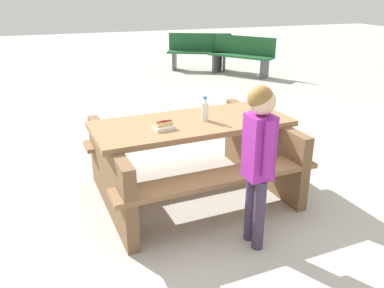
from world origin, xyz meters
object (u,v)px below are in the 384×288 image
Objects in this scene: hotdog_tray at (164,126)px; park_bench_mid at (199,51)px; picnic_table at (192,152)px; soda_bottle at (205,110)px; child_in_coat at (259,148)px; park_bench_near at (242,55)px.

park_bench_mid is at bearing -113.20° from hotdog_tray.
park_bench_mid reaches higher than picnic_table.
hotdog_tray is at bearing 15.37° from soda_bottle.
child_in_coat reaches higher than hotdog_tray.
hotdog_tray is at bearing 23.77° from picnic_table.
picnic_table is 5.79m from park_bench_near.
picnic_table is at bearing 59.24° from park_bench_near.
child_in_coat is 6.53m from park_bench_near.
picnic_table is 1.24× the size of park_bench_mid.
picnic_table is at bearing -8.19° from soda_bottle.
park_bench_mid is at bearing -107.06° from child_in_coat.
soda_bottle is at bearing 171.81° from picnic_table.
picnic_table is at bearing -156.23° from hotdog_tray.
hotdog_tray is at bearing 66.80° from park_bench_mid.
child_in_coat is 0.89× the size of park_bench_near.
park_bench_mid is (-2.14, -5.85, -0.40)m from soda_bottle.
hotdog_tray reaches higher than picnic_table.
soda_bottle is 0.44m from hotdog_tray.
picnic_table is 6.25m from park_bench_mid.
picnic_table is at bearing -78.67° from child_in_coat.
hotdog_tray is (0.42, 0.12, -0.07)m from soda_bottle.
park_bench_near is at bearing 129.58° from park_bench_mid.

